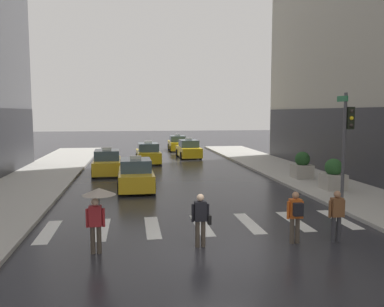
{
  "coord_description": "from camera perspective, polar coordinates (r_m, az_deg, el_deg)",
  "views": [
    {
      "loc": [
        -2.47,
        -10.93,
        4.1
      ],
      "look_at": [
        0.4,
        8.0,
        2.13
      ],
      "focal_mm": 36.99,
      "sensor_mm": 36.0,
      "label": 1
    }
  ],
  "objects": [
    {
      "name": "planter_near_corner",
      "position": [
        21.77,
        19.71,
        -2.99
      ],
      "size": [
        1.1,
        1.1,
        1.6
      ],
      "color": "#A8A399",
      "rests_on": "curb_right"
    },
    {
      "name": "traffic_light_pole",
      "position": [
        18.14,
        21.4,
        2.82
      ],
      "size": [
        0.44,
        0.84,
        4.8
      ],
      "color": "#47474C",
      "rests_on": "curb_right"
    },
    {
      "name": "crosswalk_markings",
      "position": [
        14.73,
        1.4,
        -10.26
      ],
      "size": [
        11.3,
        2.8,
        0.01
      ],
      "color": "silver",
      "rests_on": "ground"
    },
    {
      "name": "pedestrian_plain_coat",
      "position": [
        13.49,
        20.13,
        -8.04
      ],
      "size": [
        0.55,
        0.24,
        1.65
      ],
      "color": "#333338",
      "rests_on": "ground"
    },
    {
      "name": "planter_mid_block",
      "position": [
        25.03,
        15.61,
        -1.74
      ],
      "size": [
        1.1,
        1.1,
        1.6
      ],
      "color": "#A8A399",
      "rests_on": "curb_right"
    },
    {
      "name": "pedestrian_with_umbrella",
      "position": [
        11.83,
        -13.44,
        -6.89
      ],
      "size": [
        0.96,
        0.96,
        1.94
      ],
      "color": "#473D33",
      "rests_on": "ground"
    },
    {
      "name": "pedestrian_with_backpack",
      "position": [
        12.9,
        14.71,
        -8.35
      ],
      "size": [
        0.55,
        0.43,
        1.65
      ],
      "color": "#473D33",
      "rests_on": "ground"
    },
    {
      "name": "ground_plane",
      "position": [
        11.93,
        3.99,
        -14.22
      ],
      "size": [
        160.0,
        160.0,
        0.0
      ],
      "primitive_type": "plane",
      "color": "#26262B"
    },
    {
      "name": "taxi_lead",
      "position": [
        21.65,
        -8.11,
        -3.14
      ],
      "size": [
        1.99,
        4.57,
        1.8
      ],
      "color": "gold",
      "rests_on": "ground"
    },
    {
      "name": "taxi_second",
      "position": [
        27.24,
        -12.13,
        -1.37
      ],
      "size": [
        2.04,
        4.59,
        1.8
      ],
      "color": "gold",
      "rests_on": "ground"
    },
    {
      "name": "taxi_fourth",
      "position": [
        36.47,
        -0.5,
        0.57
      ],
      "size": [
        2.02,
        4.58,
        1.8
      ],
      "color": "yellow",
      "rests_on": "ground"
    },
    {
      "name": "pedestrian_with_handbag",
      "position": [
        12.21,
        1.28,
        -9.15
      ],
      "size": [
        0.6,
        0.24,
        1.65
      ],
      "color": "#473D33",
      "rests_on": "ground"
    },
    {
      "name": "taxi_third",
      "position": [
        32.77,
        -6.33,
        -0.07
      ],
      "size": [
        2.03,
        4.59,
        1.8
      ],
      "color": "yellow",
      "rests_on": "ground"
    },
    {
      "name": "taxi_fifth",
      "position": [
        43.17,
        -2.1,
        1.39
      ],
      "size": [
        1.99,
        4.57,
        1.8
      ],
      "color": "yellow",
      "rests_on": "ground"
    }
  ]
}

